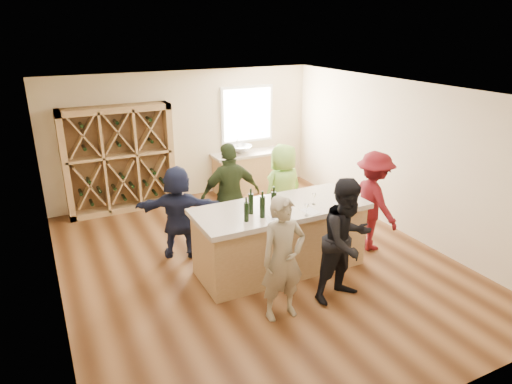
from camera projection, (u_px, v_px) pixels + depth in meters
name	position (u px, v px, depth m)	size (l,w,h in m)	color
floor	(256.00, 264.00, 7.62)	(6.00, 7.00, 0.10)	brown
ceiling	(256.00, 88.00, 6.61)	(6.00, 7.00, 0.10)	white
wall_back	(185.00, 135.00, 10.09)	(6.00, 0.10, 2.80)	beige
wall_front	(430.00, 296.00, 4.14)	(6.00, 0.10, 2.80)	beige
wall_left	(43.00, 217.00, 5.84)	(0.10, 7.00, 2.80)	beige
wall_right	(404.00, 158.00, 8.39)	(0.10, 7.00, 2.80)	beige
window_frame	(247.00, 114.00, 10.53)	(1.30, 0.06, 1.30)	white
window_pane	(248.00, 115.00, 10.50)	(1.18, 0.01, 1.18)	white
wine_rack	(119.00, 160.00, 9.33)	(2.20, 0.45, 2.20)	#A67F4F
back_counter_base	(249.00, 172.00, 10.72)	(1.60, 0.58, 0.86)	#A67F4F
back_counter_top	(248.00, 154.00, 10.56)	(1.70, 0.62, 0.06)	#BEAF9C
sink	(241.00, 149.00, 10.44)	(0.54, 0.54, 0.19)	silver
faucet	(237.00, 145.00, 10.57)	(0.02, 0.02, 0.30)	silver
tasting_counter_base	(280.00, 240.00, 7.22)	(2.60, 1.00, 1.00)	#A67F4F
tasting_counter_top	(281.00, 209.00, 7.04)	(2.72, 1.12, 0.08)	#BEAF9C
wine_bottle_b	(246.00, 212.00, 6.44)	(0.07, 0.07, 0.28)	black
wine_bottle_c	(251.00, 204.00, 6.69)	(0.08, 0.08, 0.31)	black
wine_bottle_d	(262.00, 207.00, 6.56)	(0.08, 0.08, 0.33)	black
wine_bottle_e	(274.00, 203.00, 6.72)	(0.08, 0.08, 0.33)	black
wine_glass_a	(273.00, 214.00, 6.50)	(0.07, 0.07, 0.19)	white
wine_glass_b	(307.00, 210.00, 6.64)	(0.06, 0.06, 0.17)	white
wine_glass_c	(339.00, 202.00, 6.92)	(0.07, 0.07, 0.18)	white
wine_glass_d	(314.00, 199.00, 7.06)	(0.06, 0.06, 0.17)	white
wine_glass_e	(344.00, 196.00, 7.18)	(0.07, 0.07, 0.19)	white
tasting_menu_a	(274.00, 220.00, 6.53)	(0.23, 0.31, 0.00)	white
tasting_menu_b	(310.00, 211.00, 6.83)	(0.21, 0.28, 0.00)	white
tasting_menu_c	(343.00, 204.00, 7.10)	(0.20, 0.27, 0.00)	white
person_near_left	(283.00, 259.00, 5.91)	(0.62, 0.46, 1.71)	gray
person_near_right	(347.00, 241.00, 6.31)	(0.88, 0.48, 1.80)	black
person_server	(373.00, 201.00, 7.79)	(1.12, 0.52, 1.74)	#590F14
person_far_mid	(230.00, 195.00, 7.89)	(1.09, 0.56, 1.86)	#263319
person_far_right	(283.00, 190.00, 8.36)	(0.84, 0.55, 1.72)	#8CC64C
person_far_left	(178.00, 212.00, 7.55)	(1.47, 0.53, 1.58)	#191E38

